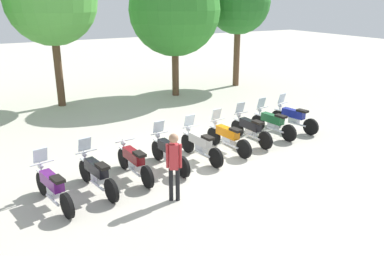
{
  "coord_description": "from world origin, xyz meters",
  "views": [
    {
      "loc": [
        -5.9,
        -10.31,
        5.0
      ],
      "look_at": [
        0.0,
        0.5,
        0.9
      ],
      "focal_mm": 36.71,
      "sensor_mm": 36.0,
      "label": 1
    }
  ],
  "objects": [
    {
      "name": "motorcycle_7",
      "position": [
        3.53,
        0.63,
        0.52
      ],
      "size": [
        0.62,
        2.18,
        1.37
      ],
      "rotation": [
        0.0,
        0.0,
        1.71
      ],
      "color": "black",
      "rests_on": "ground_plane"
    },
    {
      "name": "ground_plane",
      "position": [
        0.0,
        0.0,
        0.0
      ],
      "size": [
        80.0,
        80.0,
        0.0
      ],
      "primitive_type": "plane",
      "color": "#BCB7A8"
    },
    {
      "name": "motorcycle_2",
      "position": [
        -2.37,
        -0.33,
        0.5
      ],
      "size": [
        0.62,
        2.19,
        0.99
      ],
      "rotation": [
        0.0,
        0.0,
        1.66
      ],
      "color": "black",
      "rests_on": "ground_plane"
    },
    {
      "name": "motorcycle_1",
      "position": [
        -3.55,
        -0.64,
        0.52
      ],
      "size": [
        0.67,
        2.17,
        1.37
      ],
      "rotation": [
        0.0,
        0.0,
        1.75
      ],
      "color": "black",
      "rests_on": "ground_plane"
    },
    {
      "name": "tree_2",
      "position": [
        3.23,
        8.25,
        4.41
      ],
      "size": [
        4.64,
        4.64,
        6.74
      ],
      "color": "brown",
      "rests_on": "ground_plane"
    },
    {
      "name": "motorcycle_3",
      "position": [
        -1.19,
        -0.19,
        0.52
      ],
      "size": [
        0.62,
        2.19,
        1.37
      ],
      "rotation": [
        0.0,
        0.0,
        1.65
      ],
      "color": "black",
      "rests_on": "ground_plane"
    },
    {
      "name": "motorcycle_6",
      "position": [
        2.36,
        0.44,
        0.52
      ],
      "size": [
        0.62,
        2.19,
        1.37
      ],
      "rotation": [
        0.0,
        0.0,
        1.63
      ],
      "color": "black",
      "rests_on": "ground_plane"
    },
    {
      "name": "tree_3",
      "position": [
        7.48,
        8.74,
        4.75
      ],
      "size": [
        3.6,
        3.6,
        6.58
      ],
      "color": "brown",
      "rests_on": "ground_plane"
    },
    {
      "name": "tree_1",
      "position": [
        -2.6,
        8.98,
        4.9
      ],
      "size": [
        4.12,
        4.12,
        6.98
      ],
      "color": "brown",
      "rests_on": "ground_plane"
    },
    {
      "name": "motorcycle_8",
      "position": [
        4.71,
        0.78,
        0.52
      ],
      "size": [
        0.7,
        2.16,
        1.37
      ],
      "rotation": [
        0.0,
        0.0,
        1.78
      ],
      "color": "black",
      "rests_on": "ground_plane"
    },
    {
      "name": "motorcycle_0",
      "position": [
        -4.73,
        -0.88,
        0.52
      ],
      "size": [
        0.71,
        2.16,
        1.37
      ],
      "rotation": [
        0.0,
        0.0,
        1.78
      ],
      "color": "black",
      "rests_on": "ground_plane"
    },
    {
      "name": "person_0",
      "position": [
        -1.95,
        -2.12,
        1.09
      ],
      "size": [
        0.39,
        0.33,
        1.83
      ],
      "rotation": [
        0.0,
        0.0,
        1.06
      ],
      "color": "black",
      "rests_on": "ground_plane"
    },
    {
      "name": "motorcycle_4",
      "position": [
        -0.01,
        -0.07,
        0.52
      ],
      "size": [
        0.62,
        2.19,
        1.37
      ],
      "rotation": [
        0.0,
        0.0,
        1.68
      ],
      "color": "black",
      "rests_on": "ground_plane"
    },
    {
      "name": "motorcycle_5",
      "position": [
        1.17,
        0.13,
        0.52
      ],
      "size": [
        0.62,
        2.18,
        1.37
      ],
      "rotation": [
        0.0,
        0.0,
        1.7
      ],
      "color": "black",
      "rests_on": "ground_plane"
    }
  ]
}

